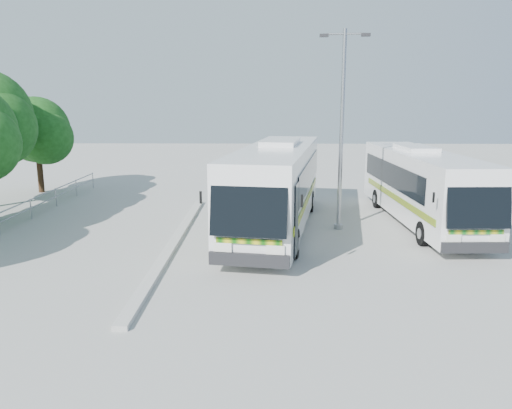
{
  "coord_description": "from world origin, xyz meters",
  "views": [
    {
      "loc": [
        1.27,
        -17.47,
        5.64
      ],
      "look_at": [
        0.99,
        2.19,
        1.55
      ],
      "focal_mm": 35.0,
      "sensor_mm": 36.0,
      "label": 1
    }
  ],
  "objects_px": {
    "tree_far_e": "(38,130)",
    "coach_main": "(277,184)",
    "coach_adjacent": "(421,184)",
    "lamppost": "(342,122)"
  },
  "relations": [
    {
      "from": "tree_far_e",
      "to": "lamppost",
      "type": "relative_size",
      "value": 0.69
    },
    {
      "from": "coach_main",
      "to": "coach_adjacent",
      "type": "bearing_deg",
      "value": 19.27
    },
    {
      "from": "tree_far_e",
      "to": "coach_main",
      "type": "height_order",
      "value": "tree_far_e"
    },
    {
      "from": "tree_far_e",
      "to": "coach_main",
      "type": "bearing_deg",
      "value": -31.51
    },
    {
      "from": "tree_far_e",
      "to": "coach_main",
      "type": "relative_size",
      "value": 0.44
    },
    {
      "from": "lamppost",
      "to": "coach_adjacent",
      "type": "bearing_deg",
      "value": 23.28
    },
    {
      "from": "coach_adjacent",
      "to": "lamppost",
      "type": "xyz_separation_m",
      "value": [
        -3.95,
        -1.22,
        2.91
      ]
    },
    {
      "from": "coach_main",
      "to": "coach_adjacent",
      "type": "xyz_separation_m",
      "value": [
        6.73,
        1.16,
        -0.19
      ]
    },
    {
      "from": "coach_adjacent",
      "to": "coach_main",
      "type": "bearing_deg",
      "value": -171.95
    },
    {
      "from": "coach_main",
      "to": "coach_adjacent",
      "type": "distance_m",
      "value": 6.83
    }
  ]
}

